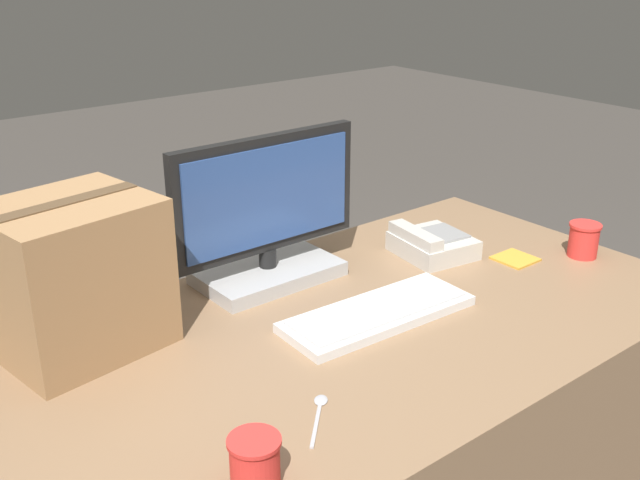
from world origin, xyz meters
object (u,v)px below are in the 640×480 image
object	(u,v)px
paper_cup_right	(584,240)
cardboard_box	(75,276)
monitor	(267,224)
sticky_note_pad	(515,259)
desk_phone	(431,244)
spoon	(319,411)
keyboard	(378,313)
paper_cup_left	(255,463)

from	to	relation	value
paper_cup_right	cardboard_box	world-z (taller)	cardboard_box
monitor	paper_cup_right	xyz separation A→B (m)	(0.75, -0.41, -0.10)
sticky_note_pad	desk_phone	bearing A→B (deg)	132.40
cardboard_box	paper_cup_right	bearing A→B (deg)	-17.23
monitor	spoon	size ratio (longest dim) A/B	4.12
monitor	sticky_note_pad	distance (m)	0.68
monitor	desk_phone	bearing A→B (deg)	-18.64
paper_cup_right	spoon	bearing A→B (deg)	-173.43
keyboard	cardboard_box	xyz separation A→B (m)	(-0.57, 0.30, 0.15)
spoon	paper_cup_right	bearing A→B (deg)	-38.31
monitor	cardboard_box	xyz separation A→B (m)	(-0.50, -0.02, 0.01)
keyboard	paper_cup_left	world-z (taller)	paper_cup_left
desk_phone	paper_cup_left	distance (m)	1.01
spoon	sticky_note_pad	world-z (taller)	sticky_note_pad
keyboard	paper_cup_left	distance (m)	0.61
monitor	keyboard	world-z (taller)	monitor
keyboard	paper_cup_left	size ratio (longest dim) A/B	5.25
desk_phone	sticky_note_pad	world-z (taller)	desk_phone
paper_cup_right	cardboard_box	size ratio (longest dim) A/B	0.26
desk_phone	paper_cup_right	xyz separation A→B (m)	(0.32, -0.26, 0.02)
keyboard	paper_cup_right	distance (m)	0.69
keyboard	sticky_note_pad	xyz separation A→B (m)	(0.52, 0.01, -0.01)
spoon	sticky_note_pad	bearing A→B (deg)	-30.79
paper_cup_left	spoon	size ratio (longest dim) A/B	0.71
spoon	sticky_note_pad	size ratio (longest dim) A/B	1.26
paper_cup_left	cardboard_box	world-z (taller)	cardboard_box
paper_cup_right	sticky_note_pad	world-z (taller)	paper_cup_right
paper_cup_right	sticky_note_pad	xyz separation A→B (m)	(-0.16, 0.10, -0.04)
monitor	keyboard	xyz separation A→B (m)	(0.07, -0.33, -0.14)
spoon	sticky_note_pad	distance (m)	0.87
cardboard_box	sticky_note_pad	bearing A→B (deg)	-15.01
spoon	cardboard_box	world-z (taller)	cardboard_box
monitor	desk_phone	xyz separation A→B (m)	(0.44, -0.15, -0.12)
paper_cup_left	monitor	bearing A→B (deg)	53.42
paper_cup_left	paper_cup_right	distance (m)	1.23
cardboard_box	keyboard	bearing A→B (deg)	-28.00
desk_phone	paper_cup_left	world-z (taller)	paper_cup_left
spoon	monitor	bearing A→B (deg)	19.06
monitor	paper_cup_left	world-z (taller)	monitor
paper_cup_left	paper_cup_right	size ratio (longest dim) A/B	0.96
keyboard	cardboard_box	bearing A→B (deg)	154.76
monitor	cardboard_box	bearing A→B (deg)	-177.37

